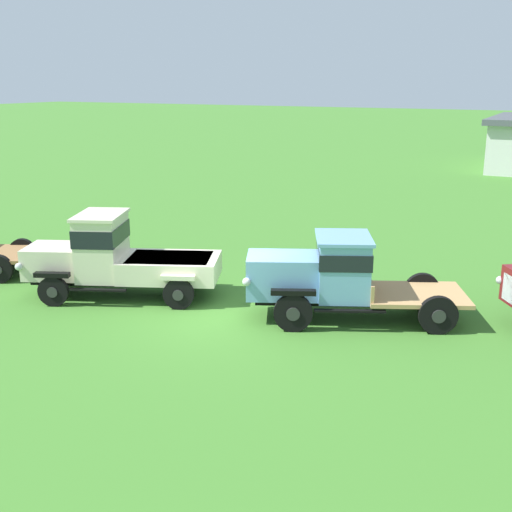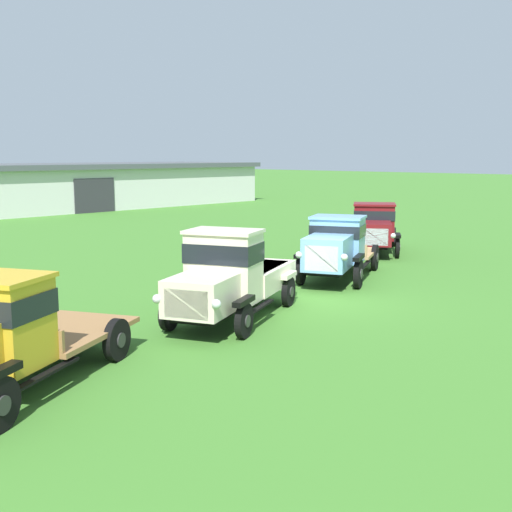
% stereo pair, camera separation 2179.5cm
% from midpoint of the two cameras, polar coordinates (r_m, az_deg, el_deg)
% --- Properties ---
extents(ground_plane, '(240.00, 240.00, 0.00)m').
position_cam_midpoint_polar(ground_plane, '(13.37, -29.29, -13.49)').
color(ground_plane, '#3D7528').
extents(farm_shed, '(25.86, 10.55, 3.37)m').
position_cam_midpoint_polar(farm_shed, '(48.74, -24.91, 4.44)').
color(farm_shed, silver).
rests_on(farm_shed, ground).
extents(vintage_truck_second_in_line, '(5.44, 3.55, 2.27)m').
position_cam_midpoint_polar(vintage_truck_second_in_line, '(12.61, -45.23, -11.14)').
color(vintage_truck_second_in_line, black).
rests_on(vintage_truck_second_in_line, ground).
extents(vintage_truck_midrow_center, '(5.55, 3.73, 2.08)m').
position_cam_midpoint_polar(vintage_truck_midrow_center, '(14.73, -22.45, -6.39)').
color(vintage_truck_midrow_center, black).
rests_on(vintage_truck_midrow_center, ground).
extents(vintage_truck_far_side, '(5.31, 4.34, 2.06)m').
position_cam_midpoint_polar(vintage_truck_far_side, '(19.57, -9.73, -2.18)').
color(vintage_truck_far_side, black).
rests_on(vintage_truck_far_side, ground).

